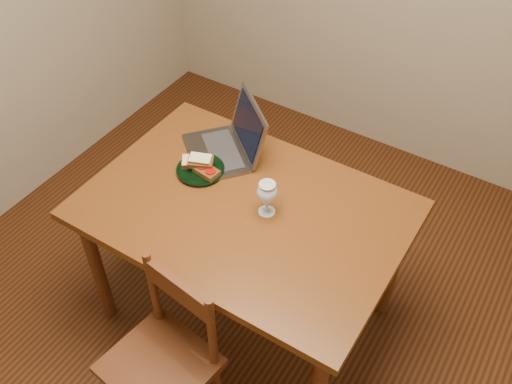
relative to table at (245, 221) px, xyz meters
The scene contains 9 objects.
floor 0.67m from the table, 31.81° to the right, with size 3.20×3.20×0.02m, color black.
table is the anchor object (origin of this frame).
chair 0.63m from the table, 89.35° to the right, with size 0.43×0.41×0.41m.
plate 0.30m from the table, 164.62° to the left, with size 0.21×0.21×0.02m, color black.
sandwich_cheese 0.35m from the table, 164.56° to the left, with size 0.11×0.07×0.04m, color #381E0C, non-canonical shape.
sandwich_tomato 0.27m from the table, 164.39° to the left, with size 0.11×0.07×0.03m, color #381E0C, non-canonical shape.
sandwich_top 0.32m from the table, 163.66° to the left, with size 0.11×0.06×0.03m, color #381E0C, non-canonical shape.
milk_glass 0.19m from the table, 14.13° to the left, with size 0.08×0.08×0.16m, color white, non-canonical shape.
laptop 0.38m from the table, 132.45° to the left, with size 0.46×0.46×0.25m.
Camera 1 is at (0.86, -1.31, 2.42)m, focal length 40.00 mm.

